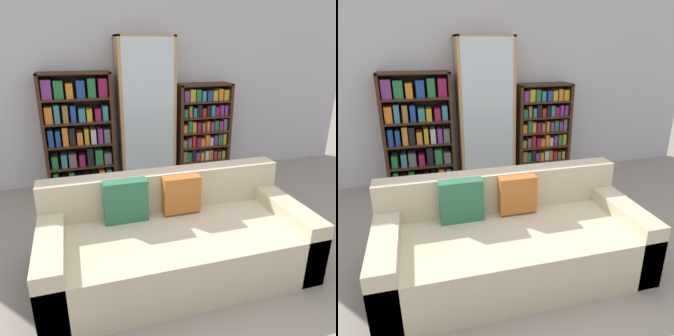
{
  "view_description": "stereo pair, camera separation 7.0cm",
  "coord_description": "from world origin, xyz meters",
  "views": [
    {
      "loc": [
        -0.84,
        -1.7,
        1.81
      ],
      "look_at": [
        0.11,
        1.51,
        0.55
      ],
      "focal_mm": 35.0,
      "sensor_mm": 36.0,
      "label": 1
    },
    {
      "loc": [
        -0.77,
        -1.72,
        1.81
      ],
      "look_at": [
        0.11,
        1.51,
        0.55
      ],
      "focal_mm": 35.0,
      "sensor_mm": 36.0,
      "label": 2
    }
  ],
  "objects": [
    {
      "name": "bookshelf_right",
      "position": [
        0.94,
        2.56,
        0.65
      ],
      "size": [
        0.76,
        0.32,
        1.32
      ],
      "color": "#3D2314",
      "rests_on": "ground"
    },
    {
      "name": "ground_plane",
      "position": [
        0.0,
        0.0,
        0.0
      ],
      "size": [
        16.0,
        16.0,
        0.0
      ],
      "primitive_type": "plane",
      "color": "gray"
    },
    {
      "name": "bookshelf_left",
      "position": [
        -0.77,
        2.56,
        0.74
      ],
      "size": [
        0.88,
        0.32,
        1.51
      ],
      "color": "#3D2314",
      "rests_on": "ground"
    },
    {
      "name": "wine_bottle",
      "position": [
        0.71,
        2.1,
        0.15
      ],
      "size": [
        0.08,
        0.08,
        0.37
      ],
      "color": "black",
      "rests_on": "ground"
    },
    {
      "name": "couch",
      "position": [
        -0.11,
        0.54,
        0.27
      ],
      "size": [
        2.15,
        1.0,
        0.78
      ],
      "color": "beige",
      "rests_on": "ground"
    },
    {
      "name": "display_cabinet",
      "position": [
        0.11,
        2.54,
        0.97
      ],
      "size": [
        0.73,
        0.36,
        1.93
      ],
      "color": "tan",
      "rests_on": "ground"
    },
    {
      "name": "wall_back",
      "position": [
        0.0,
        2.77,
        1.35
      ],
      "size": [
        6.68,
        0.06,
        2.7
      ],
      "color": "silver",
      "rests_on": "ground"
    }
  ]
}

